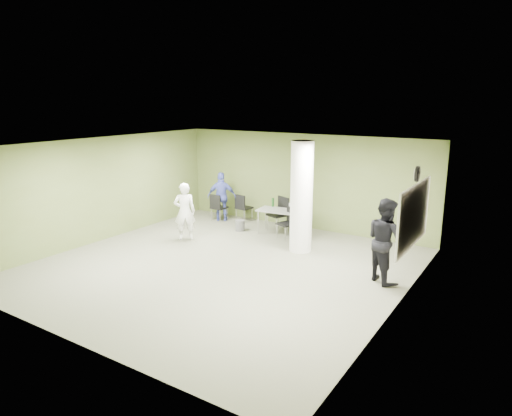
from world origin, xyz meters
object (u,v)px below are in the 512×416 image
Objects in this scene: folding_table at (283,212)px; woman_white at (185,212)px; man_blue at (222,197)px; chair_back_left at (218,205)px; man_black at (385,240)px.

woman_white reaches higher than folding_table.
woman_white is 1.02× the size of man_blue.
folding_table is at bearing 145.00° from man_blue.
man_blue is at bearing -122.70° from woman_white.
chair_back_left is 0.48× the size of man_black.
man_blue is (-0.35, 2.15, -0.02)m from woman_white.
chair_back_left is at bearing 24.68° from man_blue.
man_black is (5.93, -2.00, 0.40)m from chair_back_left.
man_black reaches higher than man_blue.
woman_white is at bearing -143.42° from folding_table.
folding_table reaches higher than chair_back_left.
chair_back_left is at bearing -119.82° from woman_white.
woman_white is (0.43, -2.03, 0.29)m from chair_back_left.
woman_white is 5.50m from man_black.
folding_table is 2.77m from woman_white.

